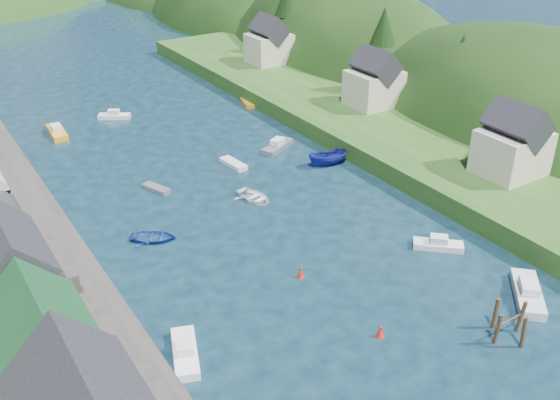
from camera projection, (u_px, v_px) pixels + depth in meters
ground at (187, 159)px, 79.96m from camera, size 600.00×600.00×0.00m
hillside_right at (342, 98)px, 123.45m from camera, size 36.00×245.56×48.00m
far_hills at (6, 41)px, 177.49m from camera, size 103.00×68.00×44.00m
hill_trees at (128, 48)px, 86.46m from camera, size 90.66×152.90×11.66m
quay_left at (65, 363)px, 45.82m from camera, size 12.00×110.00×2.00m
terrace_right at (388, 135)px, 83.91m from camera, size 16.00×120.00×2.40m
right_bank_cottages at (367, 82)px, 89.32m from camera, size 9.00×59.24×8.41m
piling_cluster_far at (509, 325)px, 49.20m from camera, size 3.31×3.08×3.57m
channel_buoy_near at (380, 332)px, 49.66m from camera, size 0.70×0.70×1.10m
channel_buoy_far at (301, 273)px, 56.84m from camera, size 0.70×0.70×1.10m
moored_boats at (303, 264)px, 57.78m from camera, size 37.45×90.34×2.44m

